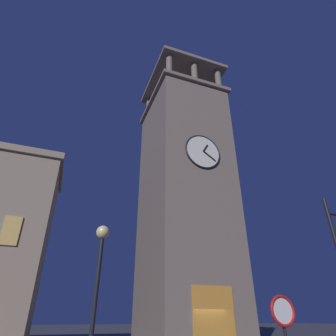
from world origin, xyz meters
TOP-DOWN VIEW (x-y plane):
  - clocktower at (-0.31, -3.73)m, footprint 7.74×9.09m
  - street_lamp at (8.97, 9.97)m, footprint 0.44×0.44m
  - no_horn_sign at (4.46, 12.87)m, footprint 0.78×0.14m

SIDE VIEW (x-z plane):
  - no_horn_sign at x=4.46m, z-range 0.69..3.20m
  - street_lamp at x=8.97m, z-range 0.97..5.72m
  - clocktower at x=-0.31m, z-range -2.44..27.25m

